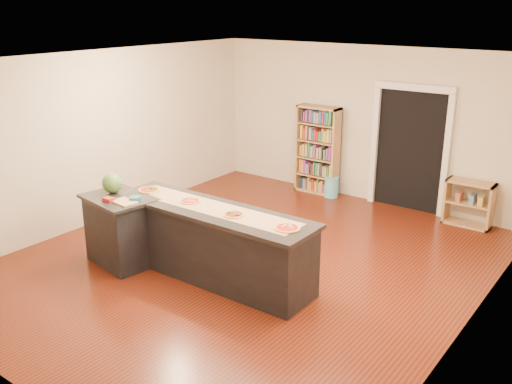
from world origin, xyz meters
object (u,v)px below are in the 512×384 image
Objects in this scene: bookshelf at (318,150)px; low_shelf at (469,203)px; kitchen_island at (212,243)px; watermelon at (112,183)px; waste_bin at (332,187)px; side_counter at (121,230)px.

bookshelf is 2.21× the size of low_shelf.
watermelon reaches higher than kitchen_island.
waste_bin is at bearing -178.57° from low_shelf.
kitchen_island is 10.59× the size of watermelon.
kitchen_island is 1.67m from watermelon.
kitchen_island is 4.00m from bookshelf.
low_shelf is at bearing 60.90° from kitchen_island.
waste_bin is (-2.51, -0.06, -0.18)m from low_shelf.
low_shelf is (2.16, 3.90, -0.11)m from kitchen_island.
kitchen_island is at bearing 27.26° from side_counter.
kitchen_island is 4.46m from low_shelf.
bookshelf is at bearing 91.63° from side_counter.
side_counter is at bearing -97.64° from bookshelf.
kitchen_island is at bearing -79.54° from bookshelf.
kitchen_island is at bearing -84.80° from waste_bin.
side_counter is 2.56× the size of waste_bin.
side_counter is 4.38m from waste_bin.
kitchen_island reaches higher than low_shelf.
waste_bin is 4.45m from watermelon.
waste_bin is (0.96, 4.27, -0.30)m from side_counter.
watermelon is at bearing -130.74° from low_shelf.
watermelon is (-1.15, -4.19, 0.93)m from waste_bin.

